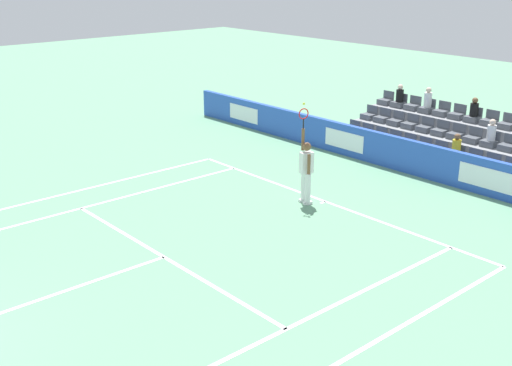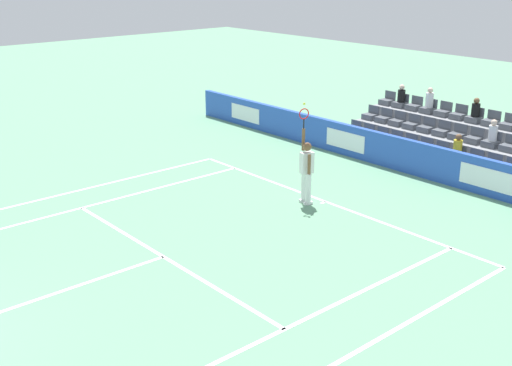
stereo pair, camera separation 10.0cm
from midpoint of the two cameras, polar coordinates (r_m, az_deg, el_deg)
line_baseline at (r=18.62m, az=5.96°, el=-1.63°), size 10.97×0.10×0.01m
line_service at (r=15.35m, az=-8.28°, el=-6.45°), size 8.23×0.10×0.01m
line_centre_service at (r=14.10m, az=-19.35°, el=-9.88°), size 0.10×6.40×0.01m
line_singles_sideline_left at (r=18.51m, az=-16.49°, el=-2.48°), size 0.10×11.89×0.01m
line_singles_sideline_right at (r=12.23m, az=0.84°, el=-13.45°), size 0.10×11.89×0.01m
line_doubles_sideline_left at (r=19.70m, az=-18.21°, el=-1.34°), size 0.10×11.89×0.01m
line_centre_mark at (r=18.55m, az=5.75°, el=-1.70°), size 0.10×0.20×0.01m
sponsor_barrier at (r=21.37m, az=13.26°, el=2.26°), size 21.74×0.22×1.10m
tennis_player at (r=18.15m, az=4.26°, el=1.18°), size 0.51×0.41×2.85m
stadium_stand at (r=23.23m, az=16.64°, el=3.32°), size 7.44×2.85×2.19m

